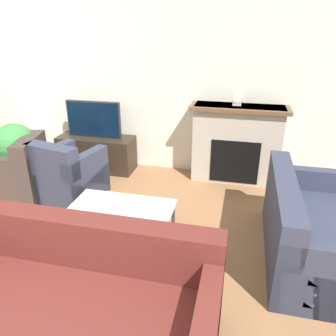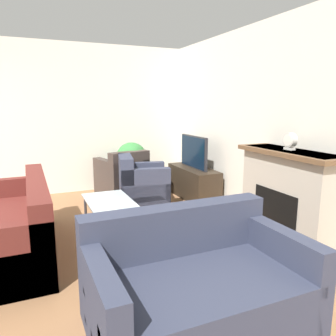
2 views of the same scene
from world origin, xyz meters
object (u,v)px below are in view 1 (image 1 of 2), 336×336
at_px(armchair_accent, 69,177).
at_px(couch_sectional, 80,304).
at_px(couch_loveseat, 316,234).
at_px(potted_plant, 15,147).
at_px(coffee_table, 122,210).
at_px(tv, 94,119).
at_px(armchair_by_window, 14,175).
at_px(mantel_clock, 237,98).

bearing_deg(armchair_accent, couch_sectional, 132.96).
xyz_separation_m(couch_loveseat, armchair_accent, (-2.93, 0.58, 0.02)).
relative_size(couch_sectional, potted_plant, 2.13).
xyz_separation_m(couch_sectional, coffee_table, (-0.10, 1.14, 0.10)).
relative_size(tv, armchair_by_window, 0.90).
bearing_deg(couch_loveseat, couch_sectional, 125.90).
height_order(tv, armchair_by_window, tv).
bearing_deg(coffee_table, armchair_by_window, 160.01).
height_order(tv, couch_loveseat, tv).
relative_size(tv, couch_loveseat, 0.54).
distance_m(armchair_accent, potted_plant, 0.86).
relative_size(couch_sectional, couch_loveseat, 1.26).
bearing_deg(armchair_by_window, mantel_clock, 99.84).
bearing_deg(coffee_table, tv, 121.93).
distance_m(couch_sectional, armchair_accent, 2.20).
height_order(coffee_table, mantel_clock, mantel_clock).
bearing_deg(potted_plant, tv, 50.06).
bearing_deg(mantel_clock, couch_loveseat, -62.06).
relative_size(couch_loveseat, mantel_clock, 8.09).
bearing_deg(mantel_clock, armchair_by_window, -156.72).
xyz_separation_m(armchair_by_window, coffee_table, (1.77, -0.64, 0.09)).
relative_size(couch_loveseat, armchair_by_window, 1.66).
bearing_deg(mantel_clock, coffee_table, -119.03).
xyz_separation_m(potted_plant, mantel_clock, (2.84, 1.00, 0.59)).
distance_m(potted_plant, mantel_clock, 3.07).
relative_size(couch_sectional, armchair_accent, 2.24).
xyz_separation_m(couch_sectional, potted_plant, (-1.92, 1.98, 0.33)).
relative_size(couch_sectional, mantel_clock, 10.22).
distance_m(tv, armchair_by_window, 1.39).
distance_m(coffee_table, potted_plant, 2.02).
relative_size(coffee_table, potted_plant, 1.12).
bearing_deg(couch_sectional, coffee_table, 94.83).
height_order(tv, coffee_table, tv).
bearing_deg(mantel_clock, couch_sectional, -107.25).
distance_m(couch_loveseat, coffee_table, 1.92).
bearing_deg(armchair_by_window, potted_plant, -177.68).
relative_size(tv, couch_sectional, 0.43).
height_order(tv, armchair_accent, tv).
bearing_deg(coffee_table, potted_plant, 155.19).
relative_size(tv, coffee_table, 0.80).
xyz_separation_m(coffee_table, potted_plant, (-1.82, 0.84, 0.23)).
bearing_deg(coffee_table, armchair_accent, 143.77).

